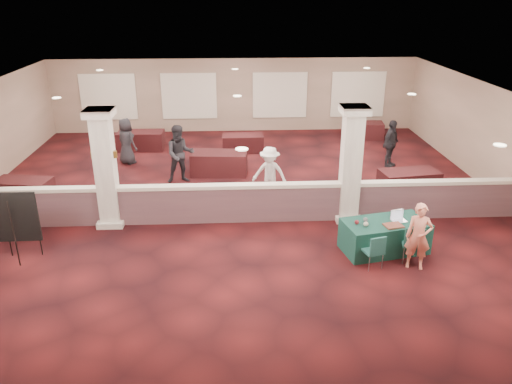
{
  "coord_description": "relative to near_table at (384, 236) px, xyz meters",
  "views": [
    {
      "loc": [
        -0.2,
        -14.01,
        6.0
      ],
      "look_at": [
        0.43,
        -2.0,
        1.07
      ],
      "focal_mm": 35.0,
      "sensor_mm": 36.0,
      "label": 1
    }
  ],
  "objects": [
    {
      "name": "attendee_d",
      "position": [
        -7.5,
        7.0,
        0.45
      ],
      "size": [
        0.93,
        0.87,
        1.68
      ],
      "primitive_type": "imported",
      "rotation": [
        0.0,
        0.0,
        2.47
      ],
      "color": "black",
      "rests_on": "ground"
    },
    {
      "name": "ceiling",
      "position": [
        -3.5,
        3.33,
        2.81
      ],
      "size": [
        16.0,
        16.0,
        0.02
      ],
      "primitive_type": "cube",
      "color": "white",
      "rests_on": "wall_back"
    },
    {
      "name": "scissors",
      "position": [
        0.74,
        -0.15,
        0.39
      ],
      "size": [
        0.13,
        0.06,
        0.01
      ],
      "primitive_type": "cube",
      "rotation": [
        0.0,
        0.0,
        0.2
      ],
      "color": "red",
      "rests_on": "near_table"
    },
    {
      "name": "yarn_cream",
      "position": [
        -0.55,
        -0.22,
        0.45
      ],
      "size": [
        0.12,
        0.12,
        0.12
      ],
      "primitive_type": "sphere",
      "color": "beige",
      "rests_on": "near_table"
    },
    {
      "name": "far_table_back_right",
      "position": [
        1.94,
        9.83,
        -0.04
      ],
      "size": [
        1.79,
        1.05,
        0.69
      ],
      "primitive_type": "cube",
      "rotation": [
        0.0,
        0.0,
        -0.12
      ],
      "color": "black",
      "rests_on": "ground"
    },
    {
      "name": "sconce_left",
      "position": [
        -7.28,
        1.83,
        1.61
      ],
      "size": [
        0.12,
        0.12,
        0.18
      ],
      "color": "brown",
      "rests_on": "column_left"
    },
    {
      "name": "far_table_back_left",
      "position": [
        -7.29,
        8.7,
        -0.02
      ],
      "size": [
        1.83,
        0.95,
        0.73
      ],
      "primitive_type": "cube",
      "rotation": [
        0.0,
        0.0,
        -0.03
      ],
      "color": "black",
      "rests_on": "ground"
    },
    {
      "name": "attendee_c",
      "position": [
        1.99,
        6.15,
        0.47
      ],
      "size": [
        1.04,
        1.05,
        1.71
      ],
      "primitive_type": "imported",
      "rotation": [
        0.0,
        0.0,
        0.79
      ],
      "color": "black",
      "rests_on": "ground"
    },
    {
      "name": "sconce_right",
      "position": [
        -6.72,
        1.83,
        1.61
      ],
      "size": [
        0.12,
        0.12,
        0.18
      ],
      "color": "brown",
      "rests_on": "column_left"
    },
    {
      "name": "near_table",
      "position": [
        0.0,
        0.0,
        0.0
      ],
      "size": [
        2.18,
        1.39,
        0.78
      ],
      "primitive_type": "cube",
      "rotation": [
        0.0,
        0.0,
        0.2
      ],
      "color": "#0E352C",
      "rests_on": "ground"
    },
    {
      "name": "knitting",
      "position": [
        0.11,
        -0.25,
        0.4
      ],
      "size": [
        0.48,
        0.4,
        0.03
      ],
      "primitive_type": "cube",
      "rotation": [
        0.0,
        0.0,
        0.2
      ],
      "color": "#AC3B1B",
      "rests_on": "near_table"
    },
    {
      "name": "column_left",
      "position": [
        -7.0,
        1.83,
        1.25
      ],
      "size": [
        0.72,
        0.72,
        3.2
      ],
      "color": "beige",
      "rests_on": "ground"
    },
    {
      "name": "laptop_base",
      "position": [
        0.32,
        0.01,
        0.4
      ],
      "size": [
        0.39,
        0.31,
        0.02
      ],
      "primitive_type": "cube",
      "rotation": [
        0.0,
        0.0,
        0.2
      ],
      "color": "silver",
      "rests_on": "near_table"
    },
    {
      "name": "column_right",
      "position": [
        -0.5,
        1.83,
        1.25
      ],
      "size": [
        0.72,
        0.72,
        3.2
      ],
      "color": "beige",
      "rests_on": "ground"
    },
    {
      "name": "conf_chair_main",
      "position": [
        0.48,
        -0.61,
        0.17
      ],
      "size": [
        0.55,
        0.56,
        0.94
      ],
      "rotation": [
        0.0,
        0.0,
        -0.2
      ],
      "color": "#216253",
      "rests_on": "ground"
    },
    {
      "name": "far_table_front_right",
      "position": [
        1.84,
        3.63,
        -0.02
      ],
      "size": [
        1.9,
        1.14,
        0.73
      ],
      "primitive_type": "cube",
      "rotation": [
        0.0,
        0.0,
        0.14
      ],
      "color": "black",
      "rests_on": "ground"
    },
    {
      "name": "far_table_front_left",
      "position": [
        -10.0,
        3.63,
        -0.05
      ],
      "size": [
        1.77,
        1.09,
        0.67
      ],
      "primitive_type": "cube",
      "rotation": [
        0.0,
        0.0,
        -0.16
      ],
      "color": "black",
      "rests_on": "ground"
    },
    {
      "name": "far_table_front_center",
      "position": [
        -4.12,
        5.7,
        -0.0
      ],
      "size": [
        1.98,
        1.11,
        0.77
      ],
      "primitive_type": "cube",
      "rotation": [
        0.0,
        0.0,
        -0.08
      ],
      "color": "black",
      "rests_on": "ground"
    },
    {
      "name": "wall_back",
      "position": [
        -3.5,
        11.33,
        1.21
      ],
      "size": [
        16.0,
        0.04,
        3.2
      ],
      "primitive_type": "cube",
      "color": "#806D58",
      "rests_on": "ground"
    },
    {
      "name": "partition_wall",
      "position": [
        -3.5,
        1.83,
        0.18
      ],
      "size": [
        15.6,
        0.28,
        1.1
      ],
      "color": "#5B3D47",
      "rests_on": "ground"
    },
    {
      "name": "screen_glow",
      "position": [
        0.3,
        0.12,
        0.51
      ],
      "size": [
        0.31,
        0.07,
        0.2
      ],
      "primitive_type": "cube",
      "rotation": [
        0.0,
        0.0,
        0.2
      ],
      "color": "silver",
      "rests_on": "near_table"
    },
    {
      "name": "far_table_back_center",
      "position": [
        -3.24,
        8.27,
        -0.06
      ],
      "size": [
        1.63,
        0.85,
        0.65
      ],
      "primitive_type": "cube",
      "rotation": [
        0.0,
        0.0,
        0.03
      ],
      "color": "black",
      "rests_on": "ground"
    },
    {
      "name": "woman",
      "position": [
        0.5,
        -0.83,
        0.4
      ],
      "size": [
        0.66,
        0.54,
        1.58
      ],
      "primitive_type": "imported",
      "rotation": [
        0.0,
        0.0,
        -0.31
      ],
      "color": "#FF886E",
      "rests_on": "ground"
    },
    {
      "name": "wall_right",
      "position": [
        4.5,
        3.33,
        1.21
      ],
      "size": [
        0.04,
        16.0,
        3.2
      ],
      "primitive_type": "cube",
      "color": "#806D58",
      "rests_on": "ground"
    },
    {
      "name": "attendee_b",
      "position": [
        -2.56,
        3.33,
        0.44
      ],
      "size": [
        1.17,
        0.84,
        1.66
      ],
      "primitive_type": "imported",
      "rotation": [
        0.0,
        0.0,
        -0.37
      ],
      "color": "silver",
      "rests_on": "ground"
    },
    {
      "name": "yarn_grey",
      "position": [
        -0.49,
        0.03,
        0.44
      ],
      "size": [
        0.11,
        0.11,
        0.11
      ],
      "primitive_type": "sphere",
      "color": "#55565B",
      "rests_on": "near_table"
    },
    {
      "name": "ground",
      "position": [
        -3.5,
        3.33,
        -0.39
      ],
      "size": [
        16.0,
        16.0,
        0.0
      ],
      "primitive_type": "plane",
      "color": "#461113",
      "rests_on": "ground"
    },
    {
      "name": "yarn_red",
      "position": [
        -0.74,
        -0.1,
        0.44
      ],
      "size": [
        0.11,
        0.11,
        0.11
      ],
      "primitive_type": "sphere",
      "color": "maroon",
      "rests_on": "near_table"
    },
    {
      "name": "easel_board",
      "position": [
        -8.68,
        -0.02,
        0.71
      ],
      "size": [
        1.02,
        0.52,
        1.74
      ],
      "rotation": [
        0.0,
        0.0,
        0.01
      ],
      "color": "black",
      "rests_on": "ground"
    },
    {
      "name": "attendee_a",
      "position": [
        -5.37,
        4.98,
        0.58
      ],
      "size": [
        1.01,
        0.68,
        1.93
      ],
      "primitive_type": "imported",
      "rotation": [
        0.0,
        0.0,
        0.19
      ],
      "color": "black",
      "rests_on": "ground"
    },
    {
      "name": "wall_front",
      "position": [
        -3.5,
        -4.67,
        1.21
      ],
      "size": [
        16.0,
        0.04,
        3.2
      ],
      "primitive_type": "cube",
      "color": "#806D58",
      "rests_on": "ground"
    },
    {
      "name": "conf_chair_side",
      "position": [
        -0.48,
        -0.83,
        0.11
      ],
      "size": [
        0.52,
        0.52,
        0.84
      ],
      "rotation": [
        0.0,
        0.0,
        0.28
      ],
      "color": "#216253",
      "rests_on": "ground"
    },
    {
      "name": "laptop_screen",
      "position": [
        0.3,
        0.13,
        0.52
      ],
      "size": [
        0.35,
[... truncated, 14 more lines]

